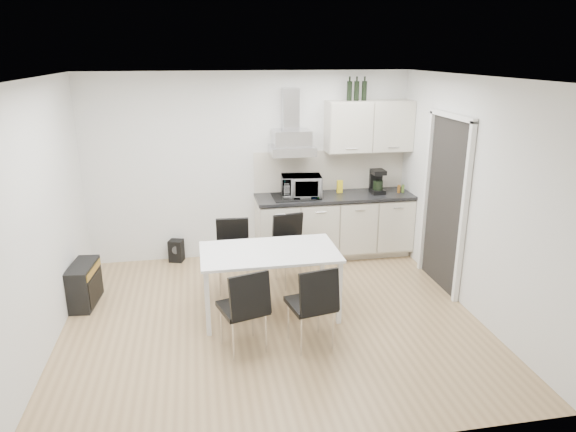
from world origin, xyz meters
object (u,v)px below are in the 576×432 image
object	(u,v)px
guitar_amp	(84,284)
kitchenette	(336,200)
chair_near_right	(311,305)
dining_table	(269,257)
chair_far_right	(293,251)
chair_near_left	(243,309)
floor_speaker	(176,251)
chair_far_left	(233,257)

from	to	relation	value
guitar_amp	kitchenette	bearing A→B (deg)	22.29
chair_near_right	dining_table	bearing A→B (deg)	101.35
kitchenette	chair_near_right	size ratio (longest dim) A/B	2.86
kitchenette	chair_far_right	bearing A→B (deg)	-132.74
chair_near_left	floor_speaker	bearing A→B (deg)	90.18
chair_near_right	chair_near_left	bearing A→B (deg)	165.54
chair_far_left	guitar_amp	world-z (taller)	chair_far_left
chair_far_left	chair_near_right	world-z (taller)	same
kitchenette	guitar_amp	bearing A→B (deg)	-163.60
chair_near_right	chair_far_right	bearing A→B (deg)	75.00
chair_near_left	chair_near_right	xyz separation A→B (m)	(0.67, -0.04, 0.00)
floor_speaker	chair_near_left	bearing A→B (deg)	-55.81
guitar_amp	dining_table	bearing A→B (deg)	-9.60
chair_far_right	floor_speaker	size ratio (longest dim) A/B	2.81
chair_far_right	chair_near_left	bearing A→B (deg)	50.25
kitchenette	chair_near_left	world-z (taller)	kitchenette
chair_near_left	chair_near_right	world-z (taller)	same
dining_table	chair_far_left	size ratio (longest dim) A/B	1.71
dining_table	floor_speaker	world-z (taller)	dining_table
chair_near_left	floor_speaker	distance (m)	2.54
kitchenette	chair_far_right	size ratio (longest dim) A/B	2.86
chair_far_left	guitar_amp	distance (m)	1.76
dining_table	chair_far_right	world-z (taller)	chair_far_right
chair_far_right	chair_near_left	size ratio (longest dim) A/B	1.00
dining_table	floor_speaker	distance (m)	2.10
guitar_amp	chair_near_right	bearing A→B (deg)	-22.85
chair_far_left	chair_near_right	size ratio (longest dim) A/B	1.00
chair_far_right	chair_near_left	distance (m)	1.60
chair_far_left	chair_near_left	bearing A→B (deg)	93.47
dining_table	chair_far_right	xyz separation A→B (m)	(0.40, 0.70, -0.24)
dining_table	chair_near_right	bearing A→B (deg)	-67.74
kitchenette	dining_table	distance (m)	1.96
chair_far_right	chair_near_left	world-z (taller)	same
guitar_amp	floor_speaker	world-z (taller)	guitar_amp
chair_near_right	floor_speaker	bearing A→B (deg)	108.41
chair_far_right	chair_near_right	xyz separation A→B (m)	(-0.10, -1.44, 0.00)
chair_far_right	chair_near_right	size ratio (longest dim) A/B	1.00
chair_near_left	floor_speaker	world-z (taller)	chair_near_left
dining_table	chair_far_right	distance (m)	0.84
chair_near_left	guitar_amp	bearing A→B (deg)	127.22
kitchenette	chair_far_left	size ratio (longest dim) A/B	2.86
chair_far_right	dining_table	bearing A→B (deg)	49.18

